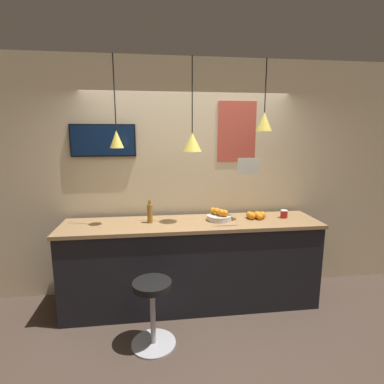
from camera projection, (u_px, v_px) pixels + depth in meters
The scene contains 14 objects.
ground_plane at pixel (202, 346), 2.89m from camera, with size 14.00×14.00×0.00m, color #47382D.
back_wall at pixel (188, 179), 3.77m from camera, with size 8.00×0.06×2.90m.
service_counter at pixel (192, 263), 3.52m from camera, with size 2.94×0.66×1.02m.
bar_stool at pixel (153, 304), 2.82m from camera, with size 0.43×0.43×0.65m.
fruit_bowl at pixel (219, 216), 3.49m from camera, with size 0.28×0.28×0.14m.
orange_pile at pixel (256, 215), 3.55m from camera, with size 0.22×0.19×0.09m.
juice_bottle at pixel (150, 213), 3.38m from camera, with size 0.06×0.06×0.26m.
spread_jar at pixel (284, 214), 3.59m from camera, with size 0.09×0.09×0.09m.
pendant_lamp_left at pixel (117, 138), 3.12m from camera, with size 0.15×0.15×0.94m.
pendant_lamp_middle at pixel (192, 142), 3.23m from camera, with size 0.21×0.21×0.98m.
pendant_lamp_right at pixel (264, 121), 3.29m from camera, with size 0.18×0.18×0.77m.
mounted_tv at pixel (103, 140), 3.50m from camera, with size 0.75×0.04×0.38m.
hanging_menu_board at pixel (249, 166), 3.12m from camera, with size 0.24×0.01×0.17m.
wall_poster at pixel (237, 132), 3.70m from camera, with size 0.48×0.01×0.74m.
Camera 1 is at (-0.42, -2.52, 2.00)m, focal length 28.00 mm.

